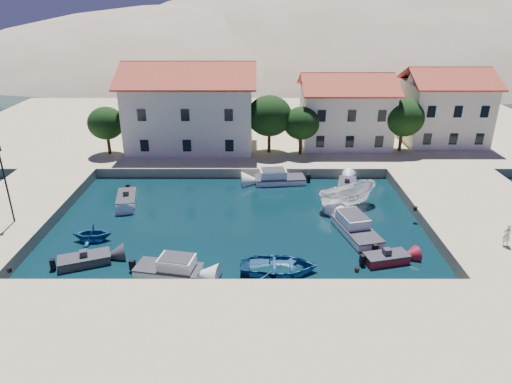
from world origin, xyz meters
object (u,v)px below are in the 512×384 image
(lamppost, at_px, (4,177))
(cabin_cruiser_south, at_px, (169,269))
(pedestrian, at_px, (507,235))
(cabin_cruiser_east, at_px, (356,229))
(rowboat_south, at_px, (279,271))
(building_left, at_px, (191,104))
(boat_east, at_px, (346,207))
(building_mid, at_px, (345,109))
(building_right, at_px, (444,105))

(lamppost, xyz_separation_m, cabin_cruiser_south, (13.15, -5.99, -4.28))
(lamppost, relative_size, pedestrian, 3.81)
(pedestrian, bearing_deg, cabin_cruiser_east, -26.05)
(cabin_cruiser_south, height_order, cabin_cruiser_east, same)
(rowboat_south, relative_size, pedestrian, 3.23)
(building_left, relative_size, boat_east, 2.53)
(lamppost, bearing_deg, cabin_cruiser_south, -24.49)
(building_mid, height_order, cabin_cruiser_south, building_mid)
(building_left, bearing_deg, cabin_cruiser_south, -86.36)
(building_mid, distance_m, cabin_cruiser_south, 31.91)
(building_left, xyz_separation_m, pedestrian, (25.22, -23.74, -4.12))
(building_left, xyz_separation_m, lamppost, (-11.50, -20.00, -1.18))
(building_right, xyz_separation_m, cabin_cruiser_east, (-14.59, -22.28, -5.00))
(lamppost, height_order, cabin_cruiser_south, lamppost)
(building_mid, relative_size, pedestrian, 6.42)
(cabin_cruiser_east, relative_size, boat_east, 0.99)
(boat_east, xyz_separation_m, pedestrian, (9.62, -8.61, 1.82))
(cabin_cruiser_south, distance_m, cabin_cruiser_east, 14.90)
(rowboat_south, bearing_deg, pedestrian, -82.02)
(building_mid, height_order, building_right, building_right)
(building_mid, height_order, rowboat_south, building_mid)
(building_left, relative_size, cabin_cruiser_south, 3.10)
(boat_east, height_order, pedestrian, pedestrian)
(building_right, bearing_deg, rowboat_south, -127.16)
(building_left, distance_m, rowboat_south, 27.79)
(lamppost, distance_m, pedestrian, 37.03)
(boat_east, bearing_deg, pedestrian, -157.62)
(lamppost, bearing_deg, cabin_cruiser_east, -0.60)
(pedestrian, bearing_deg, building_right, -107.16)
(cabin_cruiser_east, bearing_deg, building_mid, -20.96)
(building_mid, distance_m, building_right, 12.04)
(cabin_cruiser_east, distance_m, pedestrian, 10.48)
(lamppost, relative_size, boat_east, 1.07)
(building_right, distance_m, boat_east, 23.04)
(lamppost, xyz_separation_m, cabin_cruiser_east, (26.91, -0.28, -4.28))
(lamppost, bearing_deg, rowboat_south, -15.14)
(cabin_cruiser_south, bearing_deg, rowboat_south, 14.36)
(lamppost, bearing_deg, boat_east, 10.20)
(building_mid, distance_m, pedestrian, 25.99)
(pedestrian, bearing_deg, lamppost, -12.45)
(cabin_cruiser_south, xyz_separation_m, rowboat_south, (7.45, 0.42, -0.48))
(building_mid, bearing_deg, building_right, 4.76)
(cabin_cruiser_south, height_order, rowboat_south, cabin_cruiser_south)
(cabin_cruiser_east, height_order, pedestrian, pedestrian)
(cabin_cruiser_south, bearing_deg, cabin_cruiser_east, 33.69)
(building_mid, xyz_separation_m, building_right, (12.00, 1.00, 0.25))
(building_left, relative_size, building_mid, 1.40)
(cabin_cruiser_south, relative_size, cabin_cruiser_east, 0.83)
(building_mid, distance_m, boat_east, 17.12)
(pedestrian, bearing_deg, boat_east, -48.46)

